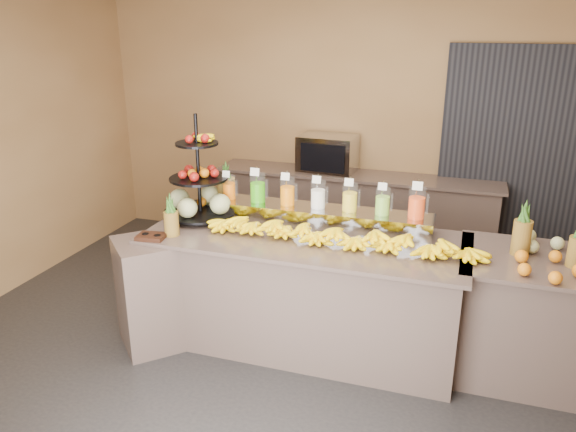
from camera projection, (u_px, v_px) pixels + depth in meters
The scene contains 20 objects.
ground at pixel (293, 360), 4.39m from camera, with size 6.00×6.00×0.00m, color black.
room_envelope at pixel (346, 106), 4.41m from camera, with size 6.04×5.02×2.82m.
buffet_counter at pixel (289, 290), 4.50m from camera, with size 2.75×1.25×0.93m.
right_counter at pixel (531, 317), 4.09m from camera, with size 1.08×0.88×0.93m.
back_ledge at pixel (354, 214), 6.25m from camera, with size 3.10×0.55×0.93m.
pitcher_tray at pixel (318, 216), 4.57m from camera, with size 1.85×0.30×0.15m, color gray.
juice_pitcher_orange_a at pixel (229, 188), 4.74m from camera, with size 0.11×0.11×0.27m.
juice_pitcher_green at pixel (258, 189), 4.66m from camera, with size 0.13×0.13×0.31m.
juice_pitcher_orange_b at pixel (287, 193), 4.59m from camera, with size 0.12×0.13×0.30m.
juice_pitcher_milk at pixel (318, 196), 4.51m from camera, with size 0.12×0.12×0.29m.
juice_pitcher_lemon at pixel (350, 199), 4.43m from camera, with size 0.12×0.13×0.29m.
juice_pitcher_lime at pixel (383, 203), 4.36m from camera, with size 0.12×0.12×0.28m.
juice_pitcher_orange_c at pixel (417, 205), 4.28m from camera, with size 0.13×0.14×0.32m.
banana_heap at pixel (338, 233), 4.20m from camera, with size 2.13×0.19×0.18m.
fruit_stand at pixel (204, 192), 4.69m from camera, with size 0.73×0.73×0.88m.
condiment_caddy at pixel (151, 237), 4.31m from camera, with size 0.21×0.16×0.03m, color black.
pineapple_left_a at pixel (171, 220), 4.34m from camera, with size 0.11×0.11×0.35m.
pineapple_left_b at pixel (227, 191), 4.92m from camera, with size 0.15×0.15×0.45m.
right_fruit_pile at pixel (546, 255), 3.81m from camera, with size 0.48×0.46×0.25m.
oven_warmer at pixel (328, 154), 6.12m from camera, with size 0.61×0.42×0.40m, color gray.
Camera 1 is at (1.14, -3.59, 2.53)m, focal length 35.00 mm.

